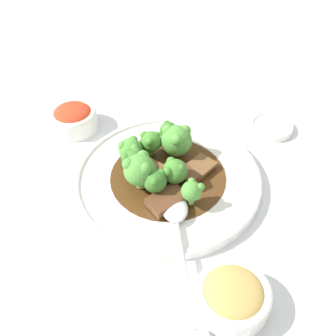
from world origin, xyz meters
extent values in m
plane|color=silver|center=(0.00, 0.00, 0.00)|extent=(4.00, 4.00, 0.00)
cylinder|color=white|center=(0.00, 0.00, 0.01)|extent=(0.32, 0.32, 0.01)
torus|color=white|center=(0.00, 0.00, 0.01)|extent=(0.32, 0.32, 0.01)
cylinder|color=#4C2D14|center=(0.00, 0.00, 0.01)|extent=(0.20, 0.20, 0.00)
cube|color=#56331E|center=(0.02, -0.02, 0.03)|extent=(0.03, 0.05, 0.01)
cube|color=#56331E|center=(-0.03, -0.05, 0.03)|extent=(0.07, 0.05, 0.01)
cube|color=brown|center=(-0.01, 0.01, 0.03)|extent=(0.05, 0.06, 0.01)
cube|color=brown|center=(0.05, -0.02, 0.02)|extent=(0.06, 0.05, 0.01)
cylinder|color=#7FA84C|center=(0.00, 0.06, 0.03)|extent=(0.01, 0.01, 0.01)
sphere|color=#427F2D|center=(0.00, 0.06, 0.05)|extent=(0.04, 0.04, 0.04)
sphere|color=#427F2D|center=(0.01, 0.06, 0.06)|extent=(0.01, 0.01, 0.01)
sphere|color=#427F2D|center=(-0.01, 0.07, 0.06)|extent=(0.01, 0.01, 0.01)
sphere|color=#427F2D|center=(-0.01, 0.05, 0.06)|extent=(0.01, 0.01, 0.01)
cylinder|color=#7FA84C|center=(-0.05, 0.03, 0.02)|extent=(0.01, 0.01, 0.01)
sphere|color=#387028|center=(-0.05, 0.03, 0.04)|extent=(0.04, 0.04, 0.04)
sphere|color=#387028|center=(-0.04, 0.04, 0.05)|extent=(0.02, 0.02, 0.02)
sphere|color=#387028|center=(-0.06, 0.04, 0.05)|extent=(0.02, 0.02, 0.02)
sphere|color=#387028|center=(-0.04, 0.02, 0.05)|extent=(0.02, 0.02, 0.02)
cylinder|color=#8EB756|center=(0.04, 0.07, 0.03)|extent=(0.01, 0.01, 0.02)
sphere|color=#387028|center=(0.04, 0.07, 0.05)|extent=(0.03, 0.03, 0.03)
sphere|color=#387028|center=(0.04, 0.08, 0.06)|extent=(0.01, 0.01, 0.01)
sphere|color=#387028|center=(0.03, 0.07, 0.06)|extent=(0.01, 0.01, 0.01)
sphere|color=#387028|center=(0.05, 0.06, 0.06)|extent=(0.01, 0.01, 0.01)
cylinder|color=#7FA84C|center=(0.04, 0.04, 0.02)|extent=(0.02, 0.02, 0.01)
sphere|color=#4C8E38|center=(0.04, 0.04, 0.05)|extent=(0.06, 0.06, 0.06)
sphere|color=#4C8E38|center=(0.03, 0.05, 0.06)|extent=(0.02, 0.02, 0.02)
sphere|color=#4C8E38|center=(0.03, 0.02, 0.06)|extent=(0.02, 0.02, 0.02)
sphere|color=#4C8E38|center=(0.06, 0.04, 0.06)|extent=(0.02, 0.02, 0.02)
cylinder|color=#8EB756|center=(-0.05, 0.00, 0.03)|extent=(0.02, 0.02, 0.02)
sphere|color=#4C8E38|center=(-0.05, 0.00, 0.05)|extent=(0.05, 0.05, 0.05)
sphere|color=#4C8E38|center=(-0.07, 0.01, 0.07)|extent=(0.02, 0.02, 0.02)
sphere|color=#4C8E38|center=(-0.05, -0.01, 0.07)|extent=(0.02, 0.02, 0.02)
sphere|color=#4C8E38|center=(-0.04, 0.01, 0.07)|extent=(0.02, 0.02, 0.02)
cylinder|color=#7FA84C|center=(0.00, -0.02, 0.02)|extent=(0.01, 0.01, 0.01)
sphere|color=#427F2D|center=(0.00, -0.02, 0.05)|extent=(0.04, 0.04, 0.04)
sphere|color=#427F2D|center=(-0.02, -0.03, 0.06)|extent=(0.02, 0.02, 0.02)
sphere|color=#427F2D|center=(0.01, -0.03, 0.06)|extent=(0.02, 0.02, 0.02)
sphere|color=#427F2D|center=(0.00, -0.01, 0.06)|extent=(0.02, 0.02, 0.02)
cylinder|color=#7FA84C|center=(-0.04, -0.03, 0.03)|extent=(0.01, 0.01, 0.01)
sphere|color=#387028|center=(-0.04, -0.03, 0.05)|extent=(0.04, 0.04, 0.04)
sphere|color=#387028|center=(-0.04, -0.04, 0.06)|extent=(0.01, 0.01, 0.01)
sphere|color=#387028|center=(-0.03, -0.03, 0.06)|extent=(0.01, 0.01, 0.01)
sphere|color=#387028|center=(-0.04, -0.02, 0.06)|extent=(0.01, 0.01, 0.01)
cylinder|color=#8EB756|center=(-0.04, 0.06, 0.02)|extent=(0.01, 0.01, 0.01)
sphere|color=#4C8E38|center=(-0.04, 0.06, 0.04)|extent=(0.04, 0.04, 0.04)
sphere|color=#4C8E38|center=(-0.04, 0.05, 0.05)|extent=(0.02, 0.02, 0.02)
sphere|color=#4C8E38|center=(-0.03, 0.07, 0.05)|extent=(0.02, 0.02, 0.02)
sphere|color=#4C8E38|center=(-0.05, 0.07, 0.05)|extent=(0.02, 0.02, 0.02)
cylinder|color=#7FA84C|center=(0.00, -0.07, 0.03)|extent=(0.01, 0.01, 0.02)
sphere|color=#4C8E38|center=(0.00, -0.07, 0.05)|extent=(0.03, 0.03, 0.03)
sphere|color=#4C8E38|center=(0.01, -0.08, 0.06)|extent=(0.01, 0.01, 0.01)
sphere|color=#4C8E38|center=(0.01, -0.06, 0.06)|extent=(0.01, 0.01, 0.01)
sphere|color=#4C8E38|center=(0.00, -0.08, 0.06)|extent=(0.01, 0.01, 0.01)
ellipsoid|color=silver|center=(-0.03, -0.07, 0.03)|extent=(0.06, 0.07, 0.01)
cylinder|color=silver|center=(-0.07, -0.18, 0.02)|extent=(0.07, 0.15, 0.01)
cylinder|color=white|center=(-0.09, 0.22, 0.00)|extent=(0.05, 0.05, 0.01)
cylinder|color=white|center=(-0.09, 0.22, 0.02)|extent=(0.09, 0.09, 0.03)
torus|color=white|center=(-0.09, 0.22, 0.03)|extent=(0.09, 0.09, 0.01)
ellipsoid|color=red|center=(-0.09, 0.22, 0.04)|extent=(0.07, 0.07, 0.02)
cylinder|color=white|center=(-0.04, -0.24, 0.00)|extent=(0.05, 0.05, 0.01)
cylinder|color=white|center=(-0.04, -0.24, 0.02)|extent=(0.10, 0.10, 0.03)
torus|color=white|center=(-0.04, -0.24, 0.03)|extent=(0.10, 0.10, 0.01)
ellipsoid|color=tan|center=(-0.04, -0.24, 0.03)|extent=(0.08, 0.08, 0.02)
cylinder|color=white|center=(0.25, 0.02, 0.01)|extent=(0.08, 0.08, 0.01)
torus|color=white|center=(0.25, 0.02, 0.01)|extent=(0.08, 0.08, 0.01)
camera|label=1|loc=(-0.23, -0.41, 0.49)|focal=42.00mm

